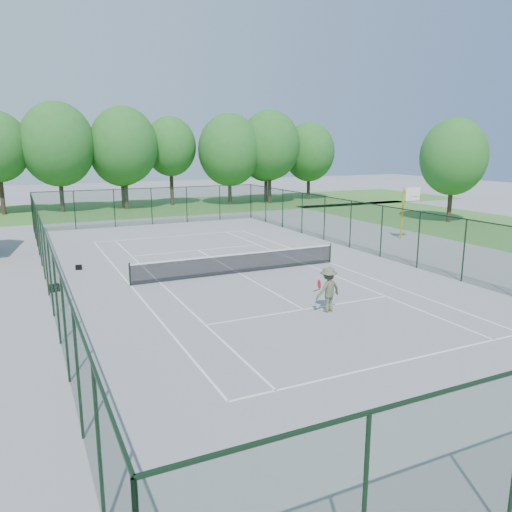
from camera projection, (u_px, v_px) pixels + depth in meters
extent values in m
plane|color=gray|center=(239.00, 273.00, 25.41)|extent=(140.00, 140.00, 0.00)
cube|color=#498433|center=(124.00, 209.00, 51.87)|extent=(80.00, 16.00, 0.01)
cube|color=#498433|center=(500.00, 229.00, 39.00)|extent=(14.00, 40.00, 0.01)
cube|color=white|center=(173.00, 236.00, 35.89)|extent=(10.97, 0.08, 0.01)
cube|color=white|center=(398.00, 362.00, 14.92)|extent=(10.97, 0.08, 0.01)
cube|color=white|center=(198.00, 250.00, 31.05)|extent=(8.23, 0.08, 0.01)
cube|color=white|center=(304.00, 309.00, 19.76)|extent=(8.23, 0.08, 0.01)
cube|color=white|center=(330.00, 263.00, 27.71)|extent=(0.08, 23.77, 0.01)
cube|color=white|center=(131.00, 286.00, 23.11)|extent=(0.08, 23.77, 0.01)
cube|color=white|center=(308.00, 265.00, 27.13)|extent=(0.08, 23.77, 0.01)
cube|color=white|center=(160.00, 282.00, 23.68)|extent=(0.08, 23.77, 0.01)
cube|color=white|center=(239.00, 273.00, 25.41)|extent=(0.08, 12.80, 0.01)
cylinder|color=black|center=(130.00, 274.00, 22.98)|extent=(0.08, 0.08, 1.10)
cylinder|color=black|center=(330.00, 253.00, 27.60)|extent=(0.08, 0.08, 1.10)
cube|color=black|center=(239.00, 264.00, 25.30)|extent=(11.00, 0.02, 0.96)
cube|color=white|center=(239.00, 254.00, 25.19)|extent=(11.00, 0.05, 0.07)
cube|color=#17341F|center=(152.00, 206.00, 40.96)|extent=(18.00, 0.02, 3.00)
cube|color=#17341F|center=(381.00, 232.00, 28.86)|extent=(0.02, 36.00, 3.00)
cube|color=#17341F|center=(46.00, 262.00, 21.31)|extent=(0.02, 36.00, 3.00)
cube|color=black|center=(151.00, 188.00, 40.64)|extent=(18.00, 0.05, 0.05)
cube|color=black|center=(383.00, 206.00, 28.54)|extent=(0.05, 36.00, 0.05)
cube|color=black|center=(43.00, 227.00, 20.99)|extent=(0.05, 36.00, 0.05)
cylinder|color=#3B2A1E|center=(123.00, 188.00, 51.42)|extent=(0.40, 0.40, 4.20)
ellipsoid|color=#2E752A|center=(121.00, 150.00, 50.58)|extent=(6.40, 6.40, 7.40)
cylinder|color=#3B2A1E|center=(266.00, 183.00, 58.34)|extent=(0.40, 0.40, 4.20)
ellipsoid|color=#2E752A|center=(266.00, 149.00, 57.50)|extent=(6.40, 6.40, 7.40)
cylinder|color=gold|center=(402.00, 214.00, 34.63)|extent=(0.12, 0.12, 3.50)
cube|color=gold|center=(408.00, 191.00, 33.89)|extent=(0.08, 0.90, 0.08)
cube|color=white|center=(413.00, 194.00, 33.53)|extent=(1.20, 0.05, 0.90)
torus|color=#E24D03|center=(415.00, 196.00, 33.36)|extent=(0.48, 0.48, 0.02)
cylinder|color=#3B2A1E|center=(450.00, 200.00, 42.29)|extent=(0.37, 0.37, 3.84)
ellipsoid|color=#2E752A|center=(454.00, 157.00, 41.53)|extent=(5.48, 5.48, 6.39)
cube|color=black|center=(54.00, 288.00, 22.18)|extent=(0.47, 0.33, 0.34)
cube|color=black|center=(79.00, 267.00, 26.13)|extent=(0.35, 0.25, 0.25)
imported|color=#535A40|center=(328.00, 289.00, 19.36)|extent=(1.25, 0.85, 1.78)
sphere|color=yellow|center=(340.00, 282.00, 20.05)|extent=(0.07, 0.07, 0.07)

